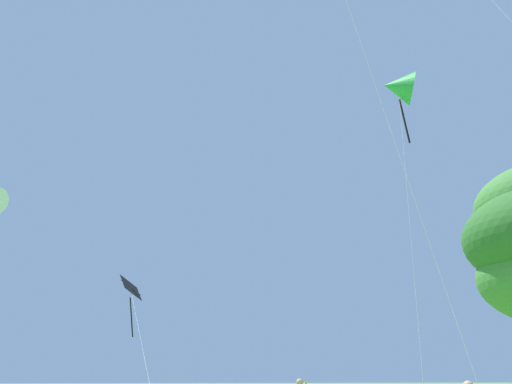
# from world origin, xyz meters

# --- Properties ---
(kite_black_large) EXTENTS (2.26, 11.64, 7.69)m
(kite_black_large) POSITION_xyz_m (1.69, 28.02, 6.32)
(kite_black_large) COLOR black
(kite_black_large) RESTS_ON ground_plane
(kite_green_small) EXTENTS (4.60, 7.11, 18.52)m
(kite_green_small) POSITION_xyz_m (15.70, 19.54, 17.38)
(kite_green_small) COLOR green
(kite_green_small) RESTS_ON ground_plane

